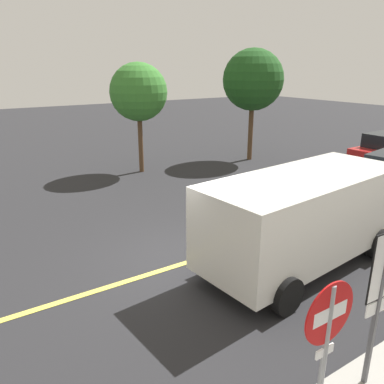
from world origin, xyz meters
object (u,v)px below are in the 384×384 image
at_px(stop_sign, 326,341).
at_px(speed_limit_sign, 381,284).
at_px(tree_centre_verge, 138,92).
at_px(white_van, 303,215).
at_px(tree_left_verge, 253,80).

relative_size(stop_sign, speed_limit_sign, 0.93).
bearing_deg(tree_centre_verge, stop_sign, -106.90).
distance_m(white_van, tree_left_verge, 11.10).
relative_size(stop_sign, tree_left_verge, 0.44).
distance_m(stop_sign, tree_centre_verge, 13.69).
distance_m(speed_limit_sign, tree_left_verge, 14.65).
bearing_deg(tree_centre_verge, tree_left_verge, -8.27).
bearing_deg(stop_sign, tree_left_verge, 51.93).
bearing_deg(tree_centre_verge, speed_limit_sign, -101.56).
relative_size(speed_limit_sign, tree_centre_verge, 0.54).
height_order(white_van, tree_left_verge, tree_left_verge).
xyz_separation_m(speed_limit_sign, tree_left_verge, (8.20, 11.96, 2.08)).
relative_size(tree_left_verge, tree_centre_verge, 1.14).
xyz_separation_m(white_van, tree_centre_verge, (0.58, 9.68, 2.16)).
xyz_separation_m(tree_left_verge, tree_centre_verge, (-5.59, 0.81, -0.42)).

